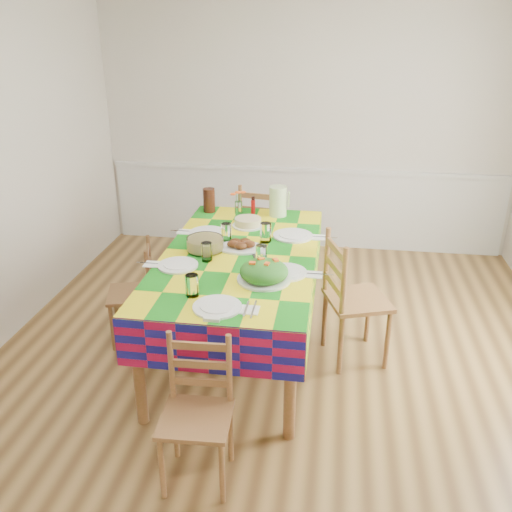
{
  "coord_description": "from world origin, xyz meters",
  "views": [
    {
      "loc": [
        0.35,
        -3.45,
        2.42
      ],
      "look_at": [
        -0.19,
        0.13,
        0.85
      ],
      "focal_mm": 38.0,
      "sensor_mm": 36.0,
      "label": 1
    }
  ],
  "objects_px": {
    "dining_table": "(240,264)",
    "green_pitcher": "(278,201)",
    "tea_pitcher": "(209,200)",
    "chair_left": "(136,293)",
    "meat_platter": "(241,245)",
    "chair_near": "(197,414)",
    "chair_far": "(263,232)",
    "chair_right": "(352,300)"
  },
  "relations": [
    {
      "from": "dining_table",
      "to": "green_pitcher",
      "type": "relative_size",
      "value": 7.99
    },
    {
      "from": "tea_pitcher",
      "to": "chair_left",
      "type": "xyz_separation_m",
      "value": [
        -0.41,
        -0.89,
        -0.52
      ]
    },
    {
      "from": "meat_platter",
      "to": "chair_near",
      "type": "xyz_separation_m",
      "value": [
        0.0,
        -1.43,
        -0.43
      ]
    },
    {
      "from": "green_pitcher",
      "to": "tea_pitcher",
      "type": "distance_m",
      "value": 0.63
    },
    {
      "from": "green_pitcher",
      "to": "chair_far",
      "type": "height_order",
      "value": "green_pitcher"
    },
    {
      "from": "chair_near",
      "to": "chair_right",
      "type": "bearing_deg",
      "value": 54.69
    },
    {
      "from": "chair_near",
      "to": "dining_table",
      "type": "bearing_deg",
      "value": 87.26
    },
    {
      "from": "meat_platter",
      "to": "chair_left",
      "type": "xyz_separation_m",
      "value": [
        -0.85,
        -0.07,
        -0.44
      ]
    },
    {
      "from": "meat_platter",
      "to": "green_pitcher",
      "type": "bearing_deg",
      "value": 76.72
    },
    {
      "from": "tea_pitcher",
      "to": "chair_right",
      "type": "distance_m",
      "value": 1.65
    },
    {
      "from": "green_pitcher",
      "to": "chair_near",
      "type": "relative_size",
      "value": 0.31
    },
    {
      "from": "green_pitcher",
      "to": "chair_left",
      "type": "xyz_separation_m",
      "value": [
        -1.04,
        -0.88,
        -0.54
      ]
    },
    {
      "from": "meat_platter",
      "to": "tea_pitcher",
      "type": "bearing_deg",
      "value": 117.99
    },
    {
      "from": "tea_pitcher",
      "to": "chair_far",
      "type": "distance_m",
      "value": 0.76
    },
    {
      "from": "dining_table",
      "to": "chair_near",
      "type": "relative_size",
      "value": 2.45
    },
    {
      "from": "tea_pitcher",
      "to": "chair_far",
      "type": "xyz_separation_m",
      "value": [
        0.44,
        0.44,
        -0.45
      ]
    },
    {
      "from": "meat_platter",
      "to": "chair_right",
      "type": "relative_size",
      "value": 0.35
    },
    {
      "from": "green_pitcher",
      "to": "chair_right",
      "type": "xyz_separation_m",
      "value": [
        0.66,
        -0.91,
        -0.46
      ]
    },
    {
      "from": "chair_far",
      "to": "tea_pitcher",
      "type": "bearing_deg",
      "value": 54.25
    },
    {
      "from": "green_pitcher",
      "to": "dining_table",
      "type": "bearing_deg",
      "value": -101.81
    },
    {
      "from": "chair_near",
      "to": "chair_left",
      "type": "xyz_separation_m",
      "value": [
        -0.86,
        1.36,
        -0.01
      ]
    },
    {
      "from": "chair_far",
      "to": "chair_right",
      "type": "bearing_deg",
      "value": 131.54
    },
    {
      "from": "chair_left",
      "to": "chair_right",
      "type": "xyz_separation_m",
      "value": [
        1.71,
        -0.03,
        0.09
      ]
    },
    {
      "from": "tea_pitcher",
      "to": "meat_platter",
      "type": "bearing_deg",
      "value": -62.01
    },
    {
      "from": "dining_table",
      "to": "green_pitcher",
      "type": "bearing_deg",
      "value": 78.19
    },
    {
      "from": "green_pitcher",
      "to": "chair_far",
      "type": "distance_m",
      "value": 0.68
    },
    {
      "from": "chair_left",
      "to": "tea_pitcher",
      "type": "bearing_deg",
      "value": 138.59
    },
    {
      "from": "chair_right",
      "to": "tea_pitcher",
      "type": "bearing_deg",
      "value": 35.24
    },
    {
      "from": "meat_platter",
      "to": "chair_left",
      "type": "distance_m",
      "value": 0.96
    },
    {
      "from": "dining_table",
      "to": "chair_left",
      "type": "xyz_separation_m",
      "value": [
        -0.86,
        0.01,
        -0.32
      ]
    },
    {
      "from": "chair_far",
      "to": "chair_left",
      "type": "bearing_deg",
      "value": 66.63
    },
    {
      "from": "meat_platter",
      "to": "chair_right",
      "type": "height_order",
      "value": "chair_right"
    },
    {
      "from": "tea_pitcher",
      "to": "chair_right",
      "type": "relative_size",
      "value": 0.21
    },
    {
      "from": "chair_far",
      "to": "chair_left",
      "type": "relative_size",
      "value": 1.18
    },
    {
      "from": "meat_platter",
      "to": "chair_far",
      "type": "bearing_deg",
      "value": 90.11
    },
    {
      "from": "green_pitcher",
      "to": "tea_pitcher",
      "type": "bearing_deg",
      "value": 178.79
    },
    {
      "from": "green_pitcher",
      "to": "chair_left",
      "type": "distance_m",
      "value": 1.47
    },
    {
      "from": "chair_left",
      "to": "chair_right",
      "type": "bearing_deg",
      "value": 72.58
    },
    {
      "from": "dining_table",
      "to": "chair_left",
      "type": "bearing_deg",
      "value": 179.26
    },
    {
      "from": "chair_near",
      "to": "meat_platter",
      "type": "bearing_deg",
      "value": 87.47
    },
    {
      "from": "meat_platter",
      "to": "chair_far",
      "type": "distance_m",
      "value": 1.31
    },
    {
      "from": "meat_platter",
      "to": "dining_table",
      "type": "bearing_deg",
      "value": -86.42
    }
  ]
}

